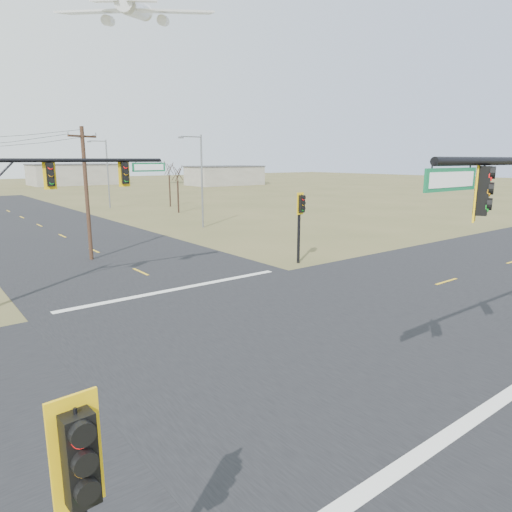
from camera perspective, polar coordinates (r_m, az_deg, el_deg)
The scene contains 16 objects.
ground at distance 17.35m, azimuth 2.24°, elevation -9.66°, with size 320.00×320.00×0.00m, color brown.
road_ew at distance 17.34m, azimuth 2.24°, elevation -9.63°, with size 160.00×14.00×0.02m, color black.
road_ns at distance 17.34m, azimuth 2.24°, elevation -9.62°, with size 14.00×160.00×0.02m, color black.
stop_bar_near at distance 13.11m, azimuth 25.00°, elevation -18.29°, with size 12.00×0.40×0.01m, color silver.
stop_bar_far at distance 23.27m, azimuth -9.73°, elevation -4.06°, with size 12.00×0.40×0.01m, color silver.
mast_arm_far at distance 22.89m, azimuth -24.17°, elevation 7.53°, with size 8.84×0.48×6.95m.
pedestal_signal_ne at distance 28.22m, azimuth 5.61°, elevation 5.51°, with size 0.59×0.51×4.44m.
pedestal_signal_sw at distance 5.79m, azimuth -21.07°, elevation -25.19°, with size 0.59×0.50×4.03m.
utility_pole_near at distance 30.94m, azimuth -20.43°, elevation 7.54°, with size 1.95×0.85×8.39m.
streetlight_a at distance 43.55m, azimuth -7.00°, elevation 9.85°, with size 2.41×0.33×8.61m.
streetlight_b at distance 63.83m, azimuth -18.22°, elevation 10.14°, with size 2.49×0.34×8.89m.
bare_tree_c at distance 56.51m, azimuth -9.82°, elevation 10.27°, with size 2.88×2.88×6.20m.
bare_tree_d at distance 64.19m, azimuth -10.83°, elevation 10.73°, with size 2.96×2.96×6.48m.
warehouse_mid at distance 127.40m, azimuth -21.92°, elevation 9.40°, with size 20.00×12.00×5.00m, color #A39F91.
warehouse_right at distance 117.33m, azimuth -3.92°, elevation 9.95°, with size 18.00×10.00×4.50m, color #A39F91.
jet_airliner at distance 97.97m, azimuth -14.88°, elevation 27.71°, with size 26.73×26.92×12.09m.
Camera 1 is at (-10.39, -12.33, 6.40)m, focal length 32.00 mm.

